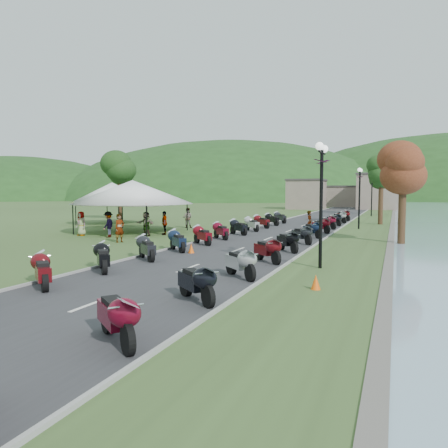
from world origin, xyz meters
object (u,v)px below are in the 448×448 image
(pedestrian_a, at_px, (120,242))
(pedestrian_b, at_px, (188,228))
(vendor_tent_main, at_px, (133,206))
(pedestrian_c, at_px, (109,237))

(pedestrian_a, distance_m, pedestrian_b, 11.18)
(vendor_tent_main, height_order, pedestrian_a, vendor_tent_main)
(pedestrian_a, height_order, pedestrian_b, pedestrian_a)
(vendor_tent_main, bearing_deg, pedestrian_b, 67.83)
(vendor_tent_main, relative_size, pedestrian_a, 3.52)
(pedestrian_a, distance_m, pedestrian_c, 3.36)
(vendor_tent_main, relative_size, pedestrian_c, 3.48)
(vendor_tent_main, xyz_separation_m, pedestrian_c, (0.46, -3.73, -2.00))
(pedestrian_a, xyz_separation_m, pedestrian_b, (-0.84, 11.15, 0.00))
(pedestrian_a, xyz_separation_m, pedestrian_c, (-2.49, 2.25, 0.00))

